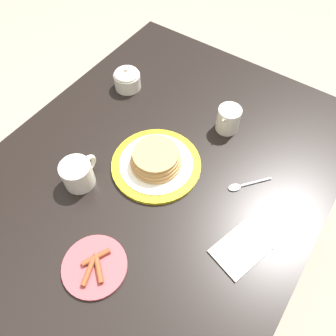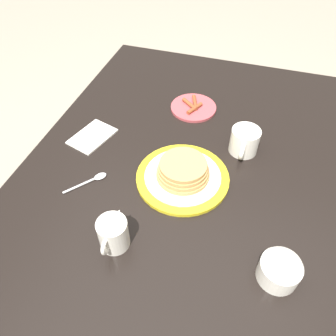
# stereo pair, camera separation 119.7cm
# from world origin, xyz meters

# --- Properties ---
(ground_plane) EXTENTS (8.00, 8.00, 0.00)m
(ground_plane) POSITION_xyz_m (0.00, 0.00, 0.00)
(ground_plane) COLOR gray
(dining_table) EXTENTS (1.35, 0.98, 0.75)m
(dining_table) POSITION_xyz_m (0.00, 0.00, 0.64)
(dining_table) COLOR black
(dining_table) RESTS_ON ground_plane
(pancake_plate) EXTENTS (0.28, 0.28, 0.07)m
(pancake_plate) POSITION_xyz_m (0.06, 0.01, 0.78)
(pancake_plate) COLOR gold
(pancake_plate) RESTS_ON dining_table
(side_plate_bacon) EXTENTS (0.17, 0.17, 0.02)m
(side_plate_bacon) POSITION_xyz_m (-0.29, -0.04, 0.76)
(side_plate_bacon) COLOR #B2474C
(side_plate_bacon) RESTS_ON dining_table
(coffee_mug) EXTENTS (0.12, 0.09, 0.08)m
(coffee_mug) POSITION_xyz_m (-0.11, 0.17, 0.79)
(coffee_mug) COLOR silver
(coffee_mug) RESTS_ON dining_table
(creamer_pitcher) EXTENTS (0.12, 0.08, 0.10)m
(creamer_pitcher) POSITION_xyz_m (0.32, -0.09, 0.80)
(creamer_pitcher) COLOR silver
(creamer_pitcher) RESTS_ON dining_table
(sugar_bowl) EXTENTS (0.10, 0.10, 0.09)m
(sugar_bowl) POSITION_xyz_m (0.29, 0.31, 0.79)
(sugar_bowl) COLOR silver
(sugar_bowl) RESTS_ON dining_table
(napkin) EXTENTS (0.17, 0.14, 0.01)m
(napkin) POSITION_xyz_m (-0.03, -0.33, 0.75)
(napkin) COLOR silver
(napkin) RESTS_ON dining_table
(spoon) EXTENTS (0.12, 0.10, 0.01)m
(spoon) POSITION_xyz_m (0.15, -0.24, 0.76)
(spoon) COLOR silver
(spoon) RESTS_ON dining_table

